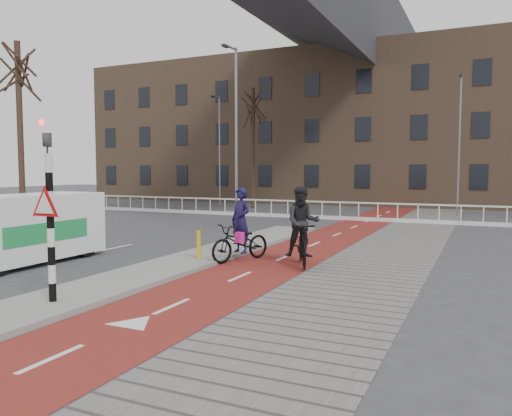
% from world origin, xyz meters
% --- Properties ---
extents(ground, '(120.00, 120.00, 0.00)m').
position_xyz_m(ground, '(0.00, 0.00, 0.00)').
color(ground, '#38383A').
rests_on(ground, ground).
extents(bike_lane, '(2.50, 60.00, 0.01)m').
position_xyz_m(bike_lane, '(1.50, 10.00, 0.01)').
color(bike_lane, maroon).
rests_on(bike_lane, ground).
extents(sidewalk, '(3.00, 60.00, 0.01)m').
position_xyz_m(sidewalk, '(4.30, 10.00, 0.01)').
color(sidewalk, slate).
rests_on(sidewalk, ground).
extents(curb_island, '(1.80, 16.00, 0.12)m').
position_xyz_m(curb_island, '(-0.70, 4.00, 0.06)').
color(curb_island, gray).
rests_on(curb_island, ground).
extents(traffic_signal, '(0.80, 0.80, 3.68)m').
position_xyz_m(traffic_signal, '(-0.60, -2.02, 1.99)').
color(traffic_signal, black).
rests_on(traffic_signal, curb_island).
extents(bollard, '(0.12, 0.12, 0.82)m').
position_xyz_m(bollard, '(-0.44, 3.21, 0.53)').
color(bollard, gold).
rests_on(bollard, curb_island).
extents(cyclist_near, '(1.50, 2.22, 2.16)m').
position_xyz_m(cyclist_near, '(0.55, 3.96, 0.73)').
color(cyclist_near, black).
rests_on(cyclist_near, bike_lane).
extents(cyclist_far, '(1.39, 2.16, 2.22)m').
position_xyz_m(cyclist_far, '(2.45, 4.00, 0.93)').
color(cyclist_far, black).
rests_on(cyclist_far, bike_lane).
extents(van, '(1.90, 4.61, 1.97)m').
position_xyz_m(van, '(-4.90, 1.03, 1.04)').
color(van, white).
rests_on(van, ground).
extents(railing, '(28.00, 0.10, 0.99)m').
position_xyz_m(railing, '(-5.00, 17.00, 0.31)').
color(railing, silver).
rests_on(railing, ground).
extents(townhouse_row, '(46.00, 10.00, 15.90)m').
position_xyz_m(townhouse_row, '(-3.00, 32.00, 7.81)').
color(townhouse_row, '#7F6047').
rests_on(townhouse_row, ground).
extents(tree_left, '(0.26, 0.26, 8.33)m').
position_xyz_m(tree_left, '(-11.86, 6.87, 4.16)').
color(tree_left, black).
rests_on(tree_left, ground).
extents(tree_mid, '(0.28, 0.28, 8.30)m').
position_xyz_m(tree_mid, '(-7.71, 22.45, 4.15)').
color(tree_mid, black).
rests_on(tree_mid, ground).
extents(streetlight_near, '(0.12, 0.12, 7.98)m').
position_xyz_m(streetlight_near, '(-3.01, 10.68, 3.99)').
color(streetlight_near, slate).
rests_on(streetlight_near, ground).
extents(streetlight_left, '(0.12, 0.12, 7.79)m').
position_xyz_m(streetlight_left, '(-10.01, 21.88, 3.90)').
color(streetlight_left, slate).
rests_on(streetlight_left, ground).
extents(streetlight_right, '(0.12, 0.12, 8.02)m').
position_xyz_m(streetlight_right, '(5.60, 22.04, 4.01)').
color(streetlight_right, slate).
rests_on(streetlight_right, ground).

